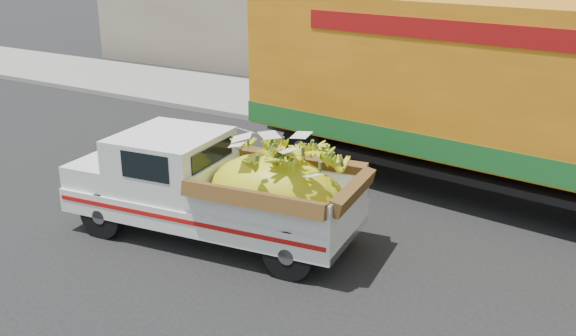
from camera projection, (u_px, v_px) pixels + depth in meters
The scene contains 6 objects.
ground at pixel (314, 257), 10.31m from camera, with size 100.00×100.00×0.00m, color black.
curb at pixel (445, 149), 15.38m from camera, with size 60.00×0.25×0.15m, color gray.
sidewalk at pixel (471, 129), 17.06m from camera, with size 60.00×4.00×0.14m, color gray.
building_left at pixel (318, 3), 24.94m from camera, with size 18.00×6.00×5.00m, color gray.
pickup_truck at pixel (231, 189), 10.57m from camera, with size 5.15×2.43×1.74m.
semi_trailer at pixel (541, 99), 11.51m from camera, with size 12.04×3.82×3.80m.
Camera 1 is at (4.50, -8.08, 4.80)m, focal length 40.00 mm.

